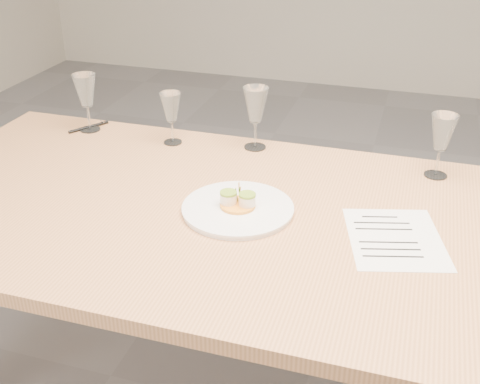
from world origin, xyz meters
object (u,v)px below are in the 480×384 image
(ballpoint_pen, at_px, (89,127))
(wine_glass_3, at_px, (442,134))
(recipe_sheet, at_px, (395,238))
(dinner_plate, at_px, (238,208))
(dining_table, at_px, (307,243))
(wine_glass_0, at_px, (86,92))
(wine_glass_2, at_px, (256,106))
(wine_glass_1, at_px, (171,108))

(ballpoint_pen, height_order, wine_glass_3, wine_glass_3)
(recipe_sheet, bearing_deg, dinner_plate, 162.79)
(dinner_plate, bearing_deg, dining_table, 0.75)
(dinner_plate, bearing_deg, recipe_sheet, -1.77)
(ballpoint_pen, distance_m, wine_glass_0, 0.14)
(dining_table, bearing_deg, ballpoint_pen, 155.10)
(dining_table, height_order, recipe_sheet, recipe_sheet)
(dinner_plate, bearing_deg, wine_glass_0, 149.41)
(dining_table, xyz_separation_m, dinner_plate, (-0.19, -0.00, 0.08))
(dining_table, distance_m, ballpoint_pen, 0.98)
(ballpoint_pen, relative_size, wine_glass_2, 0.65)
(wine_glass_0, height_order, wine_glass_3, wine_glass_0)
(recipe_sheet, relative_size, ballpoint_pen, 2.51)
(dinner_plate, bearing_deg, wine_glass_1, 132.65)
(recipe_sheet, relative_size, wine_glass_0, 1.68)
(wine_glass_3, bearing_deg, wine_glass_1, -179.79)
(dining_table, height_order, wine_glass_3, wine_glass_3)
(recipe_sheet, relative_size, wine_glass_3, 1.75)
(ballpoint_pen, height_order, wine_glass_1, wine_glass_1)
(dinner_plate, xyz_separation_m, wine_glass_2, (-0.07, 0.43, 0.13))
(wine_glass_1, xyz_separation_m, wine_glass_3, (0.86, 0.00, 0.01))
(recipe_sheet, bearing_deg, ballpoint_pen, 143.54)
(recipe_sheet, bearing_deg, wine_glass_3, 61.91)
(dining_table, bearing_deg, wine_glass_0, 155.42)
(dining_table, height_order, ballpoint_pen, ballpoint_pen)
(recipe_sheet, xyz_separation_m, ballpoint_pen, (-1.12, 0.43, 0.00))
(wine_glass_2, bearing_deg, wine_glass_3, -4.04)
(dining_table, relative_size, wine_glass_3, 12.20)
(dinner_plate, height_order, recipe_sheet, dinner_plate)
(recipe_sheet, distance_m, ballpoint_pen, 1.19)
(wine_glass_0, relative_size, wine_glass_2, 0.98)
(dinner_plate, height_order, wine_glass_1, wine_glass_1)
(dining_table, bearing_deg, wine_glass_3, 50.69)
(recipe_sheet, distance_m, wine_glass_2, 0.68)
(dinner_plate, relative_size, wine_glass_1, 1.72)
(dining_table, distance_m, dinner_plate, 0.21)
(wine_glass_2, bearing_deg, ballpoint_pen, -178.78)
(dinner_plate, bearing_deg, ballpoint_pen, 149.14)
(wine_glass_3, bearing_deg, dinner_plate, -142.75)
(recipe_sheet, distance_m, wine_glass_3, 0.43)
(ballpoint_pen, bearing_deg, wine_glass_1, -62.71)
(wine_glass_2, bearing_deg, wine_glass_0, -177.65)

